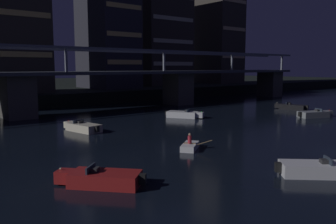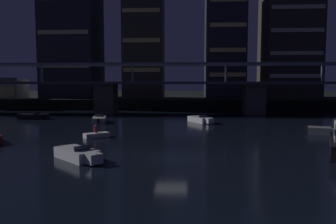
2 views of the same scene
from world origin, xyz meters
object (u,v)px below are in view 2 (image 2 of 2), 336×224
object	(u,v)px
tower_east_tall	(289,44)
speedboat_mid_center	(201,120)
dinghy_with_paddler	(96,135)
tower_central	(224,41)
speedboat_near_center	(78,154)
river_bridge	(179,91)
speedboat_mid_right	(329,131)
speedboat_mid_left	(33,116)
speedboat_far_left	(99,120)
tower_west_low	(72,20)
tower_west_tall	(144,28)

from	to	relation	value
tower_east_tall	speedboat_mid_center	size ratio (longest dim) A/B	5.54
speedboat_mid_center	dinghy_with_paddler	size ratio (longest dim) A/B	1.76
tower_central	tower_east_tall	size ratio (longest dim) A/B	1.03
tower_central	speedboat_near_center	size ratio (longest dim) A/B	6.16
tower_central	dinghy_with_paddler	size ratio (longest dim) A/B	10.06
tower_east_tall	speedboat_near_center	bearing A→B (deg)	-119.50
river_bridge	speedboat_mid_center	xyz separation A→B (m)	(3.38, -13.20, -3.82)
speedboat_near_center	speedboat_mid_right	distance (m)	27.45
speedboat_near_center	speedboat_mid_left	distance (m)	31.76
speedboat_near_center	speedboat_far_left	size ratio (longest dim) A/B	0.86
speedboat_mid_center	tower_east_tall	bearing A→B (deg)	56.70
tower_west_low	tower_east_tall	world-z (taller)	tower_west_low
tower_central	tower_east_tall	distance (m)	16.75
tower_east_tall	speedboat_mid_right	xyz separation A→B (m)	(-9.70, -46.45, -14.98)
speedboat_mid_left	dinghy_with_paddler	size ratio (longest dim) A/B	1.89
tower_west_low	tower_central	size ratio (longest dim) A/B	1.37
tower_west_low	tower_east_tall	size ratio (longest dim) A/B	1.42
speedboat_mid_center	dinghy_with_paddler	world-z (taller)	dinghy_with_paddler
tower_west_low	speedboat_mid_right	size ratio (longest dim) A/B	7.43
tower_west_tall	tower_central	xyz separation A→B (m)	(19.00, 2.12, -2.69)
tower_west_tall	tower_east_tall	size ratio (longest dim) A/B	1.24
river_bridge	speedboat_near_center	distance (m)	38.00
tower_west_tall	speedboat_mid_center	size ratio (longest dim) A/B	6.84
tower_east_tall	speedboat_mid_right	world-z (taller)	tower_east_tall
tower_west_low	dinghy_with_paddler	xyz separation A→B (m)	(17.92, -45.49, -20.71)
speedboat_near_center	speedboat_mid_right	world-z (taller)	same
speedboat_far_left	tower_west_tall	bearing A→B (deg)	84.70
speedboat_mid_right	dinghy_with_paddler	world-z (taller)	dinghy_with_paddler
speedboat_mid_center	speedboat_far_left	distance (m)	14.82
tower_west_low	dinghy_with_paddler	size ratio (longest dim) A/B	13.80
tower_central	tower_west_tall	bearing A→B (deg)	-173.64
river_bridge	dinghy_with_paddler	world-z (taller)	river_bridge
river_bridge	speedboat_mid_center	bearing A→B (deg)	-75.65
dinghy_with_paddler	speedboat_mid_center	bearing A→B (deg)	49.97
speedboat_near_center	tower_west_low	bearing A→B (deg)	109.13
tower_west_low	dinghy_with_paddler	bearing A→B (deg)	-68.50
tower_east_tall	tower_central	bearing A→B (deg)	-168.19
tower_central	dinghy_with_paddler	distance (m)	52.20
speedboat_mid_left	speedboat_mid_right	xyz separation A→B (m)	(40.38, -14.03, 0.00)
speedboat_mid_left	speedboat_far_left	bearing A→B (deg)	-18.73
tower_central	speedboat_far_left	size ratio (longest dim) A/B	5.29
river_bridge	speedboat_mid_center	distance (m)	14.15
river_bridge	tower_east_tall	world-z (taller)	tower_east_tall
tower_central	speedboat_mid_left	bearing A→B (deg)	-139.29
tower_west_low	tower_west_tall	distance (m)	17.87
speedboat_mid_center	dinghy_with_paddler	bearing A→B (deg)	-130.03
tower_west_low	speedboat_mid_center	size ratio (longest dim) A/B	7.85
tower_west_tall	dinghy_with_paddler	xyz separation A→B (m)	(0.27, -44.05, -18.27)
tower_west_low	tower_east_tall	xyz separation A→B (m)	(53.03, 4.10, -5.59)
tower_west_tall	speedboat_near_center	size ratio (longest dim) A/B	7.37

